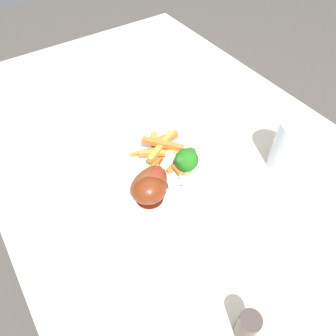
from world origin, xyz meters
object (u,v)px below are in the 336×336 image
at_px(chicken_drumstick_far, 149,181).
at_px(chicken_drumstick_extra, 151,189).
at_px(pepper_shaker, 247,326).
at_px(dinner_plate, 168,177).
at_px(chicken_drumstick_near, 152,181).
at_px(carrot_fries_pile, 162,149).
at_px(water_glass, 291,145).
at_px(broccoli_floret_front, 187,160).
at_px(fork, 46,92).
at_px(dining_table, 177,189).

xyz_separation_m(chicken_drumstick_far, chicken_drumstick_extra, (0.02, -0.01, 0.00)).
relative_size(chicken_drumstick_far, pepper_shaker, 2.33).
height_order(dinner_plate, chicken_drumstick_near, chicken_drumstick_near).
bearing_deg(carrot_fries_pile, chicken_drumstick_extra, -43.15).
bearing_deg(water_glass, carrot_fries_pile, -128.37).
xyz_separation_m(broccoli_floret_front, pepper_shaker, (0.28, -0.10, -0.02)).
xyz_separation_m(dinner_plate, chicken_drumstick_near, (0.01, -0.04, 0.03)).
xyz_separation_m(broccoli_floret_front, fork, (-0.43, -0.13, -0.05)).
distance_m(water_glass, pepper_shaker, 0.34).
bearing_deg(chicken_drumstick_far, pepper_shaker, -3.83).
relative_size(water_glass, pepper_shaker, 1.98).
xyz_separation_m(dinner_plate, fork, (-0.41, -0.10, -0.00)).
bearing_deg(chicken_drumstick_near, chicken_drumstick_far, -136.42).
bearing_deg(dining_table, dinner_plate, -54.31).
relative_size(dinner_plate, chicken_drumstick_near, 2.25).
relative_size(dinner_plate, fork, 1.48).
bearing_deg(pepper_shaker, carrot_fries_pile, 165.74).
distance_m(dinner_plate, chicken_drumstick_near, 0.05).
xyz_separation_m(dining_table, pepper_shaker, (0.33, -0.12, 0.14)).
bearing_deg(pepper_shaker, dining_table, 160.17).
height_order(chicken_drumstick_far, fork, chicken_drumstick_far).
bearing_deg(chicken_drumstick_near, dining_table, 117.58).
bearing_deg(pepper_shaker, chicken_drumstick_near, 175.23).
bearing_deg(carrot_fries_pile, chicken_drumstick_far, -47.83).
distance_m(dining_table, fork, 0.42).
xyz_separation_m(dinner_plate, chicken_drumstick_extra, (0.03, -0.06, 0.03)).
xyz_separation_m(dining_table, chicken_drumstick_near, (0.05, -0.09, 0.15)).
bearing_deg(broccoli_floret_front, carrot_fries_pile, -170.54).
xyz_separation_m(carrot_fries_pile, pepper_shaker, (0.34, -0.09, 0.00)).
bearing_deg(fork, dinner_plate, -74.30).
distance_m(broccoli_floret_front, water_glass, 0.21).
relative_size(dinner_plate, carrot_fries_pile, 2.11).
xyz_separation_m(water_glass, pepper_shaker, (0.19, -0.28, -0.03)).
bearing_deg(chicken_drumstick_far, fork, -172.72).
relative_size(chicken_drumstick_far, water_glass, 1.17).
distance_m(carrot_fries_pile, chicken_drumstick_far, 0.09).
bearing_deg(dining_table, carrot_fries_pile, -119.38).
height_order(dinner_plate, chicken_drumstick_far, chicken_drumstick_far).
relative_size(carrot_fries_pile, pepper_shaker, 2.38).
relative_size(broccoli_floret_front, chicken_drumstick_far, 0.45).
distance_m(dining_table, dinner_plate, 0.14).
bearing_deg(broccoli_floret_front, dining_table, 160.03).
bearing_deg(fork, broccoli_floret_front, -70.74).
height_order(dining_table, dinner_plate, dinner_plate).
xyz_separation_m(fork, pepper_shaker, (0.70, 0.03, 0.03)).
distance_m(dinner_plate, fork, 0.42).
bearing_deg(dinner_plate, chicken_drumstick_near, -73.73).
relative_size(chicken_drumstick_extra, water_glass, 1.02).
relative_size(dining_table, chicken_drumstick_near, 9.43).
distance_m(chicken_drumstick_near, chicken_drumstick_far, 0.01).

